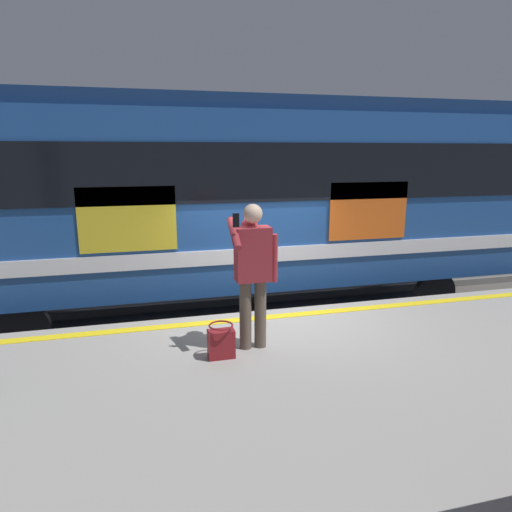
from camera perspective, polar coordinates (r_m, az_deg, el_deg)
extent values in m
plane|color=#4C4742|center=(7.03, 1.53, -14.05)|extent=(24.69, 24.69, 0.00)
cube|color=gray|center=(4.76, 10.58, -22.34)|extent=(14.87, 5.06, 0.94)
cube|color=yellow|center=(6.38, 2.32, -7.72)|extent=(14.57, 0.16, 0.01)
cube|color=slate|center=(8.33, -1.34, -8.95)|extent=(19.33, 0.08, 0.16)
cube|color=slate|center=(9.65, -3.27, -5.82)|extent=(19.33, 0.08, 0.16)
cube|color=#1E478C|center=(8.46, -2.54, 7.58)|extent=(11.05, 2.99, 2.89)
cube|color=navy|center=(8.45, -2.65, 18.20)|extent=(10.83, 2.75, 0.24)
cube|color=black|center=(6.96, 0.02, 10.57)|extent=(10.50, 0.03, 0.90)
cube|color=silver|center=(7.14, 0.02, 0.08)|extent=(10.50, 0.03, 0.24)
cube|color=#D85919|center=(7.72, 14.15, 5.58)|extent=(1.39, 0.02, 0.95)
cube|color=gold|center=(6.80, -16.02, 4.49)|extent=(1.39, 0.02, 0.95)
cylinder|color=black|center=(7.75, -27.61, -8.28)|extent=(0.84, 0.12, 0.84)
cylinder|color=black|center=(9.97, -24.62, -3.39)|extent=(0.84, 0.12, 0.84)
cylinder|color=black|center=(9.21, 21.76, -4.43)|extent=(0.84, 0.12, 0.84)
cylinder|color=black|center=(11.15, 14.62, -0.94)|extent=(0.84, 0.12, 0.84)
cylinder|color=brown|center=(5.33, 0.55, -7.33)|extent=(0.14, 0.14, 0.83)
cylinder|color=brown|center=(5.29, -1.35, -7.50)|extent=(0.14, 0.14, 0.83)
cube|color=maroon|center=(5.10, -0.41, 0.26)|extent=(0.40, 0.24, 0.62)
sphere|color=maroon|center=(5.19, -0.84, 3.78)|extent=(0.20, 0.20, 0.20)
sphere|color=beige|center=(5.01, -0.42, 5.41)|extent=(0.22, 0.22, 0.22)
cylinder|color=maroon|center=(5.17, 2.28, -0.26)|extent=(0.09, 0.09, 0.56)
cylinder|color=maroon|center=(4.92, -2.79, 2.88)|extent=(0.09, 0.42, 0.33)
cube|color=black|center=(4.79, -2.57, 4.56)|extent=(0.07, 0.02, 0.15)
cube|color=maroon|center=(5.15, -4.45, -11.10)|extent=(0.30, 0.15, 0.33)
torus|color=maroon|center=(5.07, -4.49, -8.79)|extent=(0.28, 0.28, 0.02)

